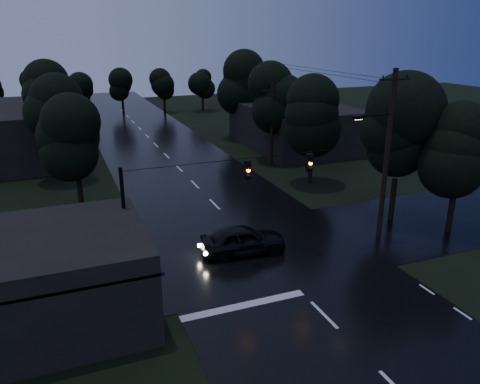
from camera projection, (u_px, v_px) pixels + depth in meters
main_road at (179, 169)px, 42.60m from camera, size 12.00×120.00×0.02m
cross_street at (260, 250)px, 26.79m from camera, size 60.00×9.00×0.02m
building_far_right at (296, 126)px, 50.29m from camera, size 10.00×14.00×4.40m
building_far_left at (13, 133)px, 45.67m from camera, size 10.00×16.00×5.00m
utility_pole_main at (386, 153)px, 26.79m from camera, size 3.50×0.30×10.00m
utility_pole_far at (272, 124)px, 42.48m from camera, size 2.00×0.30×7.50m
anchor_pole_left at (125, 228)px, 22.31m from camera, size 0.18×0.18×6.00m
span_signals at (278, 165)px, 24.39m from camera, size 15.00×0.37×1.12m
tree_corner_near at (400, 131)px, 29.21m from camera, size 4.48×4.48×9.44m
tree_corner_far at (461, 150)px, 27.52m from camera, size 3.92×3.92×8.26m
tree_left_a at (74, 138)px, 30.71m from camera, size 3.92×3.92×8.26m
tree_left_b at (60, 114)px, 37.41m from camera, size 4.20×4.20×8.85m
tree_left_c at (50, 95)px, 45.86m from camera, size 4.48×4.48×9.44m
tree_right_a at (313, 115)px, 36.89m from camera, size 4.20×4.20×8.85m
tree_right_b at (276, 97)px, 44.01m from camera, size 4.48×4.48×9.44m
tree_right_c at (242, 83)px, 52.88m from camera, size 4.76×4.76×10.03m
car at (243, 240)px, 26.18m from camera, size 4.95×2.37×1.63m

